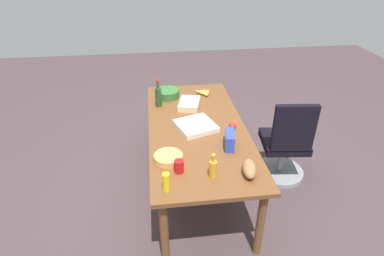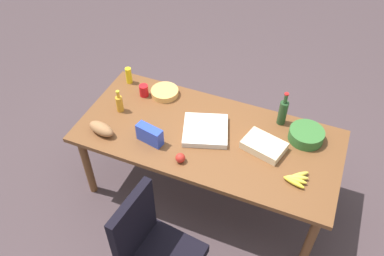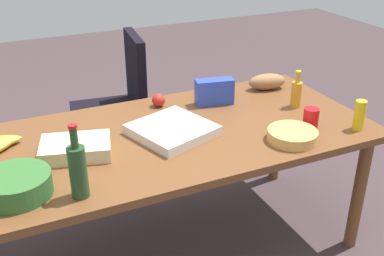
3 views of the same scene
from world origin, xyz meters
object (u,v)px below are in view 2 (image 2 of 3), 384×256
bread_loaf (101,129)px  apple_red (180,158)px  mustard_bottle (129,75)px  red_solo_cup (144,90)px  dressing_bottle (119,103)px  banana_bunch (296,179)px  pizza_box (205,130)px  conference_table (208,141)px  chip_bag_blue (150,135)px  wine_bottle (283,112)px  salad_bowl (306,135)px  chip_bowl (165,92)px  sheet_cake (264,146)px

bread_loaf → apple_red: bearing=-2.5°
apple_red → mustard_bottle: 1.10m
red_solo_cup → dressing_bottle: size_ratio=0.51×
banana_bunch → apple_red: (-0.86, -0.15, 0.01)m
pizza_box → banana_bunch: (0.79, -0.21, 0.00)m
conference_table → pizza_box: 0.10m
bread_loaf → chip_bag_blue: bearing=9.7°
conference_table → banana_bunch: size_ratio=11.46×
bread_loaf → wine_bottle: wine_bottle is taller
red_solo_cup → chip_bag_blue: bearing=-57.9°
salad_bowl → dressing_bottle: 1.58m
pizza_box → wine_bottle: wine_bottle is taller
chip_bag_blue → mustard_bottle: bearing=130.8°
red_solo_cup → mustard_bottle: bearing=151.8°
conference_table → salad_bowl: 0.80m
red_solo_cup → bread_loaf: 0.57m
apple_red → pizza_box: bearing=79.8°
salad_bowl → apple_red: bearing=-144.3°
wine_bottle → chip_bowl: 1.07m
banana_bunch → salad_bowl: salad_bowl is taller
conference_table → chip_bowl: 0.64m
chip_bag_blue → salad_bowl: (1.15, 0.50, -0.03)m
conference_table → chip_bag_blue: bearing=-148.7°
dressing_bottle → sheet_cake: bearing=1.7°
banana_bunch → chip_bowl: (-1.31, 0.52, 0.00)m
chip_bag_blue → banana_bunch: 1.17m
mustard_bottle → chip_bowl: bearing=-5.5°
conference_table → apple_red: (-0.09, -0.35, 0.11)m
red_solo_cup → pizza_box: (0.68, -0.23, -0.03)m
salad_bowl → mustard_bottle: (-1.68, 0.11, 0.03)m
salad_bowl → mustard_bottle: mustard_bottle is taller
conference_table → dressing_bottle: size_ratio=9.92×
salad_bowl → mustard_bottle: size_ratio=1.76×
bread_loaf → mustard_bottle: size_ratio=1.51×
dressing_bottle → chip_bowl: dressing_bottle is taller
banana_bunch → conference_table: bearing=165.6°
red_solo_cup → apple_red: size_ratio=1.45×
bread_loaf → dressing_bottle: dressing_bottle is taller
banana_bunch → chip_bag_blue: bearing=-177.6°
chip_bag_blue → banana_bunch: chip_bag_blue is taller
bread_loaf → wine_bottle: size_ratio=0.75×
pizza_box → dressing_bottle: dressing_bottle is taller
conference_table → red_solo_cup: bearing=160.8°
wine_bottle → chip_bowl: size_ratio=1.29×
bread_loaf → banana_bunch: bearing=4.3°
chip_bag_blue → bread_loaf: bearing=-170.3°
conference_table → red_solo_cup: 0.77m
chip_bag_blue → dressing_bottle: 0.47m
salad_bowl → chip_bowl: 1.29m
chip_bowl → sheet_cake: bearing=-16.7°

